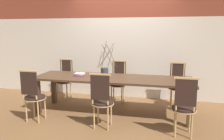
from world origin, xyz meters
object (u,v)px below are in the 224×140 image
Objects in this scene: dining_table at (112,82)px; vase_centerpiece at (105,72)px; chair_far_center at (177,84)px; chair_near_center at (184,105)px; book_stack at (80,74)px.

vase_centerpiece is at bearing -152.24° from dining_table.
dining_table is 3.18× the size of chair_far_center.
dining_table is 4.35× the size of vase_centerpiece.
dining_table is 1.50m from chair_near_center.
chair_far_center is at bearing 28.65° from vase_centerpiece.
book_stack is (-0.69, 0.03, 0.11)m from dining_table.
dining_table is 0.70m from book_stack.
chair_far_center is at bearing 90.67° from chair_near_center.
dining_table is 1.49m from chair_far_center.
book_stack is at bearing 177.73° from dining_table.
book_stack is (-1.99, -0.68, 0.25)m from chair_far_center.
vase_centerpiece is 3.32× the size of book_stack.
vase_centerpiece reaches higher than dining_table.
book_stack is at bearing 159.75° from chair_near_center.
vase_centerpiece is at bearing -9.89° from book_stack.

